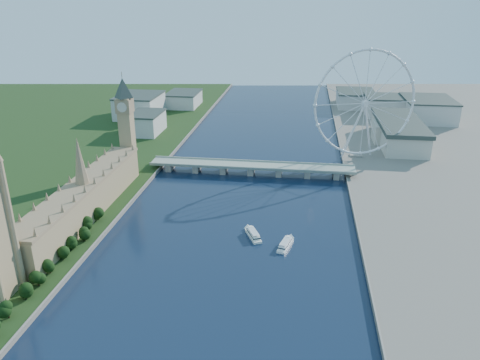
# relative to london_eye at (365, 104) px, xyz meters

# --- Properties ---
(tree_row) EXTENTS (8.40, 200.40, 19.24)m
(tree_row) POSITION_rel_london_eye_xyz_m (-232.98, -289.08, -59.10)
(tree_row) COLOR black
(tree_row) RESTS_ON ground
(parliament_range) EXTENTS (24.00, 200.00, 70.00)m
(parliament_range) POSITION_rel_london_eye_xyz_m (-247.98, -185.08, -49.04)
(parliament_range) COLOR tan
(parliament_range) RESTS_ON ground
(big_ben) EXTENTS (20.02, 20.02, 110.00)m
(big_ben) POSITION_rel_london_eye_xyz_m (-247.98, -77.08, -0.95)
(big_ben) COLOR tan
(big_ben) RESTS_ON ground
(westminster_bridge) EXTENTS (220.00, 22.00, 9.50)m
(westminster_bridge) POSITION_rel_london_eye_xyz_m (-119.98, -55.08, -60.89)
(westminster_bridge) COLOR gray
(westminster_bridge) RESTS_ON ground
(london_eye) EXTENTS (113.60, 39.12, 124.30)m
(london_eye) POSITION_rel_london_eye_xyz_m (0.00, 0.00, 0.00)
(london_eye) COLOR silver
(london_eye) RESTS_ON ground
(county_hall) EXTENTS (54.00, 144.00, 35.00)m
(county_hall) POSITION_rel_london_eye_xyz_m (55.02, 74.92, -67.52)
(county_hall) COLOR beige
(county_hall) RESTS_ON ground
(city_skyline) EXTENTS (505.00, 280.00, 32.00)m
(city_skyline) POSITION_rel_london_eye_xyz_m (-80.75, 205.00, -50.56)
(city_skyline) COLOR beige
(city_skyline) RESTS_ON ground
(tour_boat_near) EXTENTS (17.65, 27.79, 6.02)m
(tour_boat_near) POSITION_rel_london_eye_xyz_m (-102.39, -198.35, -67.52)
(tour_boat_near) COLOR white
(tour_boat_near) RESTS_ON ground
(tour_boat_far) EXTENTS (13.47, 27.23, 5.80)m
(tour_boat_far) POSITION_rel_london_eye_xyz_m (-76.38, -210.43, -67.52)
(tour_boat_far) COLOR white
(tour_boat_far) RESTS_ON ground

